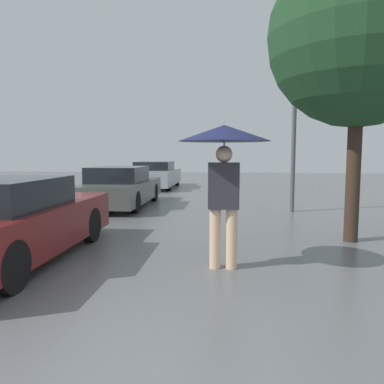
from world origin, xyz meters
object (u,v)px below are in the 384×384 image
parked_car_middle (120,188)px  parked_car_farthest (155,175)px  pedestrian (224,151)px  tree (359,36)px  parked_car_nearest (7,222)px  street_lamp (295,108)px

parked_car_middle → parked_car_farthest: size_ratio=0.97×
pedestrian → parked_car_farthest: 12.62m
parked_car_middle → tree: bearing=-36.7°
parked_car_nearest → parked_car_middle: size_ratio=0.97×
parked_car_farthest → tree: bearing=-61.4°
parked_car_nearest → tree: 6.55m
parked_car_middle → street_lamp: bearing=-7.3°
parked_car_farthest → street_lamp: (5.13, -6.81, 2.25)m
street_lamp → parked_car_middle: bearing=172.7°
pedestrian → street_lamp: (1.85, 5.33, 1.20)m
parked_car_nearest → street_lamp: size_ratio=0.97×
parked_car_nearest → street_lamp: 7.63m
parked_car_farthest → street_lamp: street_lamp is taller
tree → parked_car_middle: bearing=143.3°
parked_car_nearest → parked_car_farthest: bearing=90.4°
parked_car_nearest → tree: tree is taller
pedestrian → tree: size_ratio=0.38×
pedestrian → parked_car_nearest: bearing=178.8°
tree → pedestrian: bearing=-141.4°
parked_car_nearest → parked_car_middle: (0.00, 5.90, -0.02)m
parked_car_farthest → street_lamp: 8.82m
parked_car_middle → tree: size_ratio=0.81×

